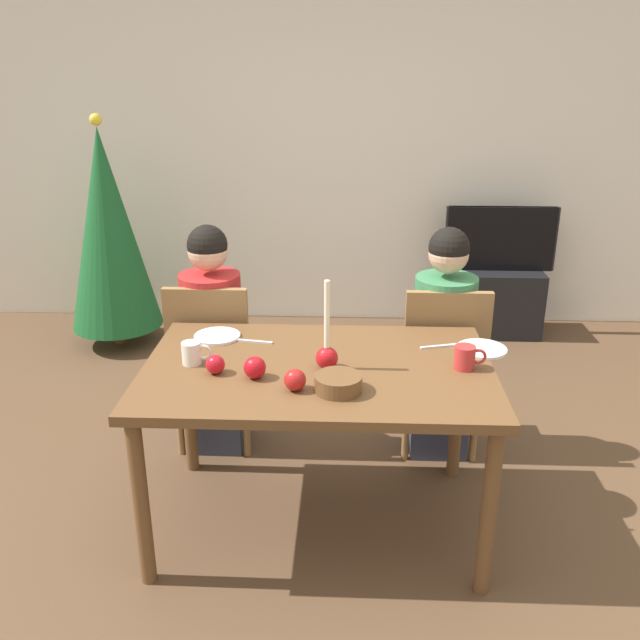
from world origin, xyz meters
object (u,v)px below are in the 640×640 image
object	(u,v)px
plate_left	(217,336)
plate_right	(482,349)
person_left_child	(213,343)
mug_right	(466,358)
chair_right	(442,360)
candle_centerpiece	(327,351)
mug_left	(192,353)
apple_by_right_mug	(255,368)
person_right_child	(442,347)
tv_stand	(494,301)
apple_by_left_plate	(295,380)
tv	(500,239)
christmas_tree	(108,230)
bowl_walnuts	(338,383)
chair_left	(213,356)
apple_near_candle	(215,364)
dining_table	(318,384)

from	to	relation	value
plate_left	plate_right	distance (m)	1.15
person_left_child	mug_right	size ratio (longest dim) A/B	9.19
chair_right	candle_centerpiece	distance (m)	0.89
mug_left	apple_by_right_mug	size ratio (longest dim) A/B	1.39
person_right_child	apple_by_right_mug	world-z (taller)	person_right_child
candle_centerpiece	apple_by_right_mug	size ratio (longest dim) A/B	4.20
tv_stand	plate_left	world-z (taller)	plate_left
plate_right	apple_by_left_plate	world-z (taller)	apple_by_left_plate
person_left_child	candle_centerpiece	distance (m)	0.92
mug_left	apple_by_right_mug	distance (m)	0.29
tv	plate_left	world-z (taller)	tv
mug_right	plate_right	bearing A→B (deg)	61.84
plate_left	tv	bearing A→B (deg)	50.66
christmas_tree	plate_left	size ratio (longest dim) A/B	7.78
plate_right	bowl_walnuts	distance (m)	0.72
chair_right	person_left_child	bearing A→B (deg)	178.37
mug_right	tv	bearing A→B (deg)	75.07
bowl_walnuts	tv_stand	bearing A→B (deg)	66.15
chair_left	apple_by_left_plate	distance (m)	1.00
apple_by_right_mug	person_left_child	bearing A→B (deg)	112.75
tv	mug_right	xyz separation A→B (m)	(-0.61, -2.30, 0.09)
plate_left	plate_right	size ratio (longest dim) A/B	0.97
chair_right	tv	bearing A→B (deg)	70.14
chair_right	tv_stand	world-z (taller)	chair_right
bowl_walnuts	mug_left	bearing A→B (deg)	160.08
chair_right	apple_near_candle	bearing A→B (deg)	-144.72
mug_left	apple_near_candle	bearing A→B (deg)	-37.54
chair_right	apple_by_left_plate	world-z (taller)	chair_right
mug_left	bowl_walnuts	size ratio (longest dim) A/B	0.68
dining_table	tv_stand	distance (m)	2.63
plate_right	bowl_walnuts	bearing A→B (deg)	-146.09
person_right_child	mug_left	xyz separation A→B (m)	(-1.09, -0.64, 0.23)
chair_right	mug_left	world-z (taller)	chair_right
candle_centerpiece	apple_near_candle	size ratio (longest dim) A/B	4.84
christmas_tree	bowl_walnuts	bearing A→B (deg)	-53.79
tv	apple_by_left_plate	size ratio (longest dim) A/B	9.53
chair_left	tv_stand	distance (m)	2.45
chair_left	tv	distance (m)	2.45
christmas_tree	person_left_child	bearing A→B (deg)	-54.16
person_left_child	apple_near_candle	xyz separation A→B (m)	(0.16, -0.73, 0.22)
plate_right	mug_right	xyz separation A→B (m)	(-0.10, -0.19, 0.04)
christmas_tree	candle_centerpiece	world-z (taller)	christmas_tree
person_right_child	dining_table	bearing A→B (deg)	-132.52
apple_near_candle	apple_by_left_plate	bearing A→B (deg)	-22.15
tv_stand	christmas_tree	world-z (taller)	christmas_tree
plate_left	plate_right	world-z (taller)	same
plate_left	mug_right	world-z (taller)	mug_right
dining_table	candle_centerpiece	size ratio (longest dim) A/B	3.83
christmas_tree	dining_table	bearing A→B (deg)	-52.41
tv_stand	mug_left	distance (m)	2.92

